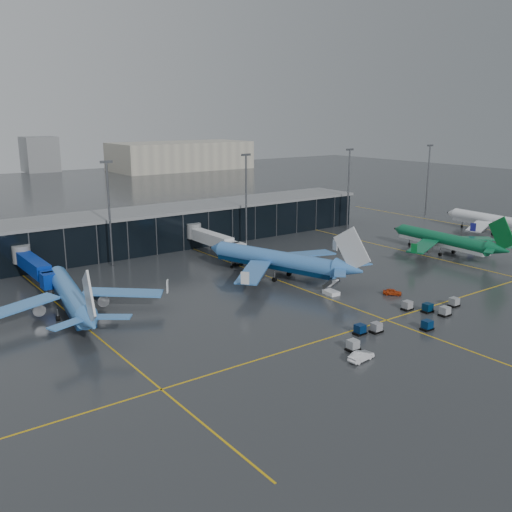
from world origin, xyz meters
TOP-DOWN VIEW (x-y plane):
  - ground at (0.00, 0.00)m, footprint 600.00×600.00m
  - terminal_pier at (0.00, 62.00)m, footprint 142.00×17.00m
  - jet_bridges at (-35.00, 42.99)m, footprint 94.00×27.50m
  - flood_masts at (5.00, 50.00)m, footprint 203.00×0.50m
  - distant_hangars at (49.94, 270.08)m, footprint 260.00×71.00m
  - taxi_lines at (10.00, 10.61)m, footprint 220.00×120.00m
  - airliner_arkefly at (-34.83, 21.16)m, footprint 41.02×45.11m
  - airliner_klm_near at (10.88, 18.97)m, footprint 48.35×51.82m
  - airliner_aer_lingus at (60.88, 10.72)m, footprint 36.20×40.56m
  - airliner_ba at (95.87, 17.30)m, footprint 38.01×42.52m
  - baggage_carts at (12.03, -18.18)m, footprint 33.17×10.30m
  - mobile_airstair at (12.39, 1.92)m, footprint 2.42×3.35m
  - service_van_red at (22.28, -5.73)m, footprint 3.67×3.83m
  - service_van_white at (-6.48, -24.44)m, footprint 4.76×2.08m

SIDE VIEW (x-z plane):
  - ground at x=0.00m, z-range 0.00..0.00m
  - taxi_lines at x=10.00m, z-range 0.00..0.02m
  - service_van_red at x=22.28m, z-range 0.00..1.29m
  - baggage_carts at x=12.03m, z-range -0.09..1.61m
  - service_van_white at x=-6.48m, z-range 0.00..1.52m
  - mobile_airstair at x=12.39m, z-range -0.95..2.49m
  - jet_bridges at x=-35.00m, z-range 0.95..8.15m
  - terminal_pier at x=0.00m, z-range 0.07..10.77m
  - airliner_aer_lingus at x=60.88m, z-range 0.00..11.79m
  - airliner_ba at x=95.87m, z-range 0.00..12.30m
  - airliner_arkefly at x=-34.83m, z-range 0.00..12.34m
  - airliner_klm_near at x=10.88m, z-range 0.00..13.13m
  - distant_hangars at x=49.94m, z-range -2.21..19.79m
  - flood_masts at x=5.00m, z-range 1.06..26.56m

